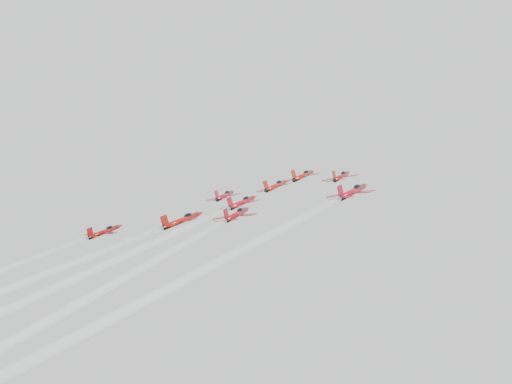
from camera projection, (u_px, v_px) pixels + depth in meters
The scene contains 7 objects.
jet_lead at pixel (303, 175), 161.10m from camera, with size 10.43×13.62×7.74m.
jet_row2_left at pixel (225, 195), 157.57m from camera, with size 9.36×12.23×6.95m.
jet_row2_center at pixel (276, 186), 152.30m from camera, with size 9.77×12.76×7.25m.
jet_row2_right at pixel (341, 176), 140.12m from camera, with size 8.76×11.44×6.50m.
jet_center at pixel (97, 269), 94.58m from camera, with size 9.54×92.66×48.06m.
jet_rear_right at pixel (76, 293), 80.85m from camera, with size 8.88×86.23×44.73m.
jet_rear_farright at pixel (229, 270), 73.21m from camera, with size 9.31×90.44×46.91m.
Camera 1 is at (67.31, -114.16, 99.45)m, focal length 45.00 mm.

